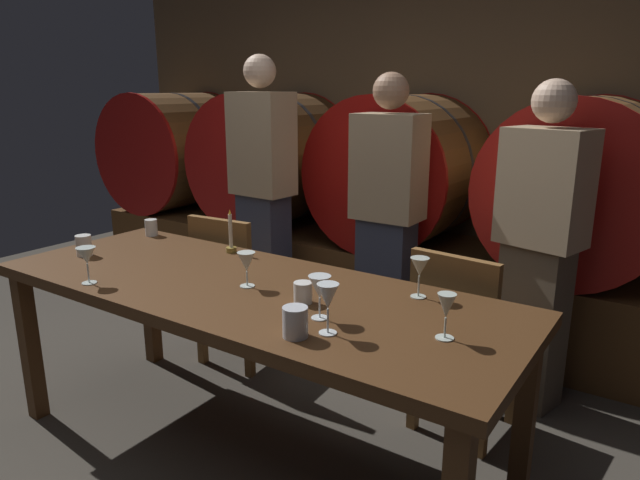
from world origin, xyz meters
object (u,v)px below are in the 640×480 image
at_px(wine_barrel_right, 583,186).
at_px(cup_center_right, 303,293).
at_px(wine_barrel_left, 273,159).
at_px(wine_glass_far_right, 446,308).
at_px(wine_glass_center_right, 328,298).
at_px(guest_left, 263,195).
at_px(candle_center, 231,240).
at_px(cup_center_left, 84,245).
at_px(cup_far_right, 295,322).
at_px(chair_right, 461,335).
at_px(guest_right, 539,247).
at_px(wine_glass_center_left, 320,288).
at_px(chair_left, 234,283).
at_px(wine_glass_left, 246,263).
at_px(dining_table, 246,303).
at_px(guest_center, 387,219).
at_px(wine_glass_right, 420,268).
at_px(wine_barrel_center, 401,171).
at_px(cup_far_left, 151,228).
at_px(wine_glass_far_left, 86,257).
at_px(wine_barrel_far_left, 175,151).

bearing_deg(wine_barrel_right, cup_center_right, -108.52).
height_order(wine_barrel_left, wine_glass_far_right, wine_barrel_left).
height_order(wine_glass_center_right, wine_glass_far_right, wine_glass_center_right).
bearing_deg(wine_barrel_left, guest_left, -55.96).
bearing_deg(candle_center, cup_center_left, -141.31).
xyz_separation_m(cup_center_left, cup_far_right, (1.38, -0.18, 0.00)).
bearing_deg(guest_left, chair_right, 166.78).
xyz_separation_m(guest_right, wine_glass_center_left, (-0.43, -1.24, 0.08)).
xyz_separation_m(chair_left, wine_glass_far_right, (1.50, -0.63, 0.39)).
distance_m(wine_glass_left, wine_glass_far_right, 0.85).
xyz_separation_m(dining_table, guest_right, (0.88, 1.13, 0.11)).
bearing_deg(guest_center, candle_center, 64.79).
xyz_separation_m(dining_table, cup_center_left, (-0.92, -0.11, 0.13)).
relative_size(dining_table, wine_glass_right, 14.41).
distance_m(wine_barrel_left, candle_center, 1.76).
height_order(wine_glass_right, cup_center_left, wine_glass_right).
xyz_separation_m(dining_table, cup_far_right, (0.46, -0.28, 0.13)).
height_order(wine_barrel_right, dining_table, wine_barrel_right).
height_order(guest_center, cup_far_right, guest_center).
bearing_deg(wine_barrel_center, wine_glass_center_right, -69.98).
bearing_deg(wine_barrel_center, chair_left, -109.50).
bearing_deg(guest_center, chair_left, 41.26).
relative_size(dining_table, wine_glass_far_right, 14.93).
bearing_deg(cup_far_left, cup_center_right, -15.64).
height_order(chair_left, guest_right, guest_right).
height_order(wine_glass_center_left, cup_far_right, wine_glass_center_left).
distance_m(cup_center_left, cup_center_right, 1.23).
xyz_separation_m(dining_table, chair_left, (-0.63, 0.61, -0.21)).
bearing_deg(wine_barrel_left, candle_center, -58.32).
bearing_deg(wine_glass_far_left, chair_right, 38.78).
xyz_separation_m(wine_glass_center_right, wine_glass_far_right, (0.33, 0.18, -0.02)).
distance_m(wine_barrel_right, wine_glass_center_left, 2.00).
height_order(wine_glass_left, cup_center_right, wine_glass_left).
bearing_deg(chair_left, wine_barrel_right, -146.46).
bearing_deg(dining_table, wine_glass_center_left, -14.45).
bearing_deg(wine_glass_center_right, wine_barrel_center, 110.02).
bearing_deg(wine_barrel_far_left, cup_center_left, -52.48).
distance_m(wine_barrel_center, wine_barrel_right, 1.13).
relative_size(wine_barrel_left, guest_left, 0.57).
xyz_separation_m(chair_left, guest_center, (0.66, 0.58, 0.35)).
bearing_deg(wine_barrel_far_left, dining_table, -37.19).
xyz_separation_m(wine_barrel_left, wine_barrel_right, (2.22, 0.00, 0.00)).
bearing_deg(wine_barrel_right, cup_center_left, -133.75).
xyz_separation_m(wine_barrel_right, cup_far_right, (-0.46, -2.10, -0.19)).
bearing_deg(wine_barrel_right, wine_barrel_far_left, 180.00).
bearing_deg(wine_barrel_far_left, wine_glass_far_right, -29.49).
bearing_deg(cup_center_right, wine_glass_far_left, -159.83).
relative_size(wine_barrel_center, cup_far_left, 11.30).
distance_m(dining_table, guest_right, 1.43).
xyz_separation_m(wine_barrel_far_left, wine_barrel_center, (2.20, 0.00, 0.00)).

